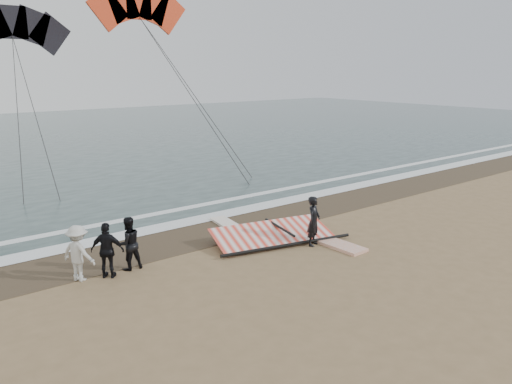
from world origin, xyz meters
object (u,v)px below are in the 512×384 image
board_white (331,242)px  board_cream (230,225)px  man_main (314,221)px  sail_rig (268,235)px

board_white → board_cream: bearing=112.7°
man_main → board_white: size_ratio=0.65×
man_main → board_white: 1.00m
man_main → board_white: (0.56, -0.28, -0.77)m
board_cream → sail_rig: bearing=-77.5°
man_main → board_cream: (-1.05, 3.28, -0.78)m
man_main → board_cream: bearing=80.8°
sail_rig → man_main: bearing=-52.7°
man_main → sail_rig: man_main is taller
sail_rig → board_white: bearing=-45.0°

